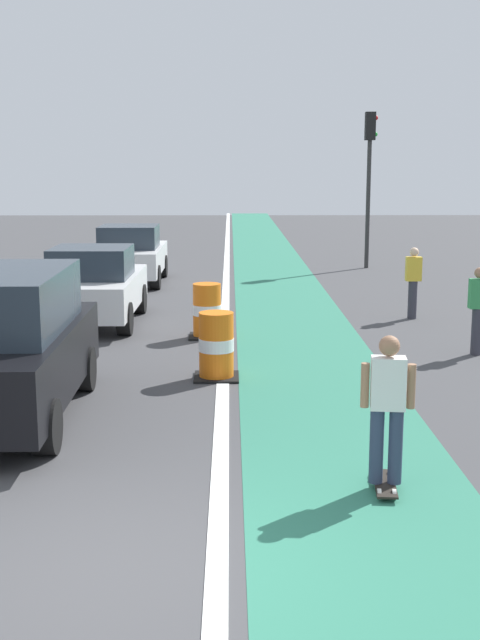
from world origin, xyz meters
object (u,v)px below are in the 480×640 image
object	(u,v)px
parked_sedan_second	(94,286)
parked_sedan_third	(130,255)
traffic_barrel_front	(216,346)
traffic_barrel_mid	(207,311)
parked_suv_nearest	(5,345)
skateboarder_on_lane	(387,408)
pedestrian_waiting	(478,308)
traffic_light_corner	(369,162)
pedestrian_crossing	(413,281)

from	to	relation	value
parked_sedan_second	parked_sedan_third	xyz separation A→B (m)	(0.05, 6.24, 0.00)
parked_sedan_second	traffic_barrel_front	size ratio (longest dim) A/B	3.78
parked_sedan_third	traffic_barrel_mid	size ratio (longest dim) A/B	3.76
parked_suv_nearest	traffic_barrel_mid	size ratio (longest dim) A/B	4.24
skateboarder_on_lane	traffic_barrel_front	bearing A→B (deg)	111.77
parked_suv_nearest	parked_sedan_third	xyz separation A→B (m)	(0.14, 13.07, -0.20)
skateboarder_on_lane	parked_sedan_third	xyz separation A→B (m)	(-4.56, 15.64, -0.08)
traffic_barrel_front	parked_sedan_third	bearing A→B (deg)	103.77
parked_suv_nearest	pedestrian_waiting	bearing A→B (deg)	26.59
skateboarder_on_lane	traffic_light_corner	world-z (taller)	traffic_light_corner
pedestrian_crossing	parked_sedan_second	bearing A→B (deg)	-175.56
parked_suv_nearest	parked_sedan_third	size ratio (longest dim) A/B	1.13
traffic_barrel_mid	pedestrian_crossing	bearing A→B (deg)	23.52
parked_sedan_second	parked_suv_nearest	bearing A→B (deg)	-90.80
skateboarder_on_lane	traffic_barrel_mid	bearing A→B (deg)	104.93
traffic_barrel_front	pedestrian_crossing	world-z (taller)	pedestrian_crossing
parked_suv_nearest	traffic_barrel_mid	distance (m)	5.99
parked_suv_nearest	traffic_barrel_mid	world-z (taller)	parked_suv_nearest
pedestrian_waiting	parked_suv_nearest	bearing A→B (deg)	-153.41
parked_suv_nearest	pedestrian_waiting	size ratio (longest dim) A/B	2.87
skateboarder_on_lane	traffic_barrel_mid	world-z (taller)	skateboarder_on_lane
parked_sedan_third	traffic_barrel_front	world-z (taller)	parked_sedan_third
parked_sedan_second	traffic_barrel_front	world-z (taller)	parked_sedan_second
skateboarder_on_lane	parked_suv_nearest	world-z (taller)	parked_suv_nearest
skateboarder_on_lane	traffic_barrel_front	distance (m)	5.08
skateboarder_on_lane	parked_sedan_second	bearing A→B (deg)	116.13
parked_sedan_third	traffic_barrel_mid	world-z (taller)	parked_sedan_third
skateboarder_on_lane	pedestrian_waiting	world-z (taller)	skateboarder_on_lane
traffic_barrel_front	traffic_barrel_mid	distance (m)	3.25
parked_suv_nearest	parked_sedan_second	size ratio (longest dim) A/B	1.12
traffic_barrel_front	pedestrian_crossing	size ratio (longest dim) A/B	0.68
skateboarder_on_lane	pedestrian_crossing	xyz separation A→B (m)	(2.45, 9.94, -0.05)
parked_suv_nearest	pedestrian_crossing	bearing A→B (deg)	45.87
parked_suv_nearest	parked_sedan_second	xyz separation A→B (m)	(0.10, 6.83, -0.20)
skateboarder_on_lane	parked_sedan_third	distance (m)	16.29
traffic_light_corner	pedestrian_waiting	distance (m)	13.12
parked_sedan_second	pedestrian_waiting	xyz separation A→B (m)	(7.45, -3.05, 0.03)
skateboarder_on_lane	pedestrian_waiting	distance (m)	6.96
parked_sedan_second	pedestrian_crossing	distance (m)	7.08
traffic_barrel_front	pedestrian_waiting	xyz separation A→B (m)	(4.73, 1.64, 0.33)
pedestrian_crossing	traffic_barrel_front	bearing A→B (deg)	-129.61
parked_sedan_third	traffic_barrel_front	bearing A→B (deg)	-76.23
skateboarder_on_lane	pedestrian_crossing	bearing A→B (deg)	76.15
parked_suv_nearest	traffic_barrel_front	size ratio (longest dim) A/B	4.24
pedestrian_crossing	parked_sedan_third	bearing A→B (deg)	140.90
traffic_barrel_front	traffic_barrel_mid	bearing A→B (deg)	94.22
parked_sedan_third	traffic_barrel_mid	xyz separation A→B (m)	(2.44, -7.69, -0.30)
traffic_barrel_front	pedestrian_crossing	bearing A→B (deg)	50.39
traffic_light_corner	pedestrian_crossing	distance (m)	9.64
parked_suv_nearest	traffic_light_corner	size ratio (longest dim) A/B	0.91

